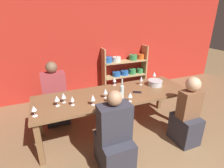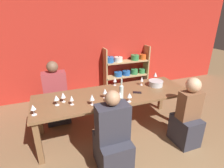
# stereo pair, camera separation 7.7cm
# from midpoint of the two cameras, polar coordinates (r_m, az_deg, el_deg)

# --- Properties ---
(wall_back_red) EXTENTS (8.80, 0.06, 2.70)m
(wall_back_red) POSITION_cam_midpoint_polar(r_m,az_deg,el_deg) (4.60, -9.24, 12.80)
(wall_back_red) COLOR red
(wall_back_red) RESTS_ON ground_plane
(shelf_unit) EXTENTS (1.29, 0.30, 1.24)m
(shelf_unit) POSITION_cam_midpoint_polar(r_m,az_deg,el_deg) (4.96, 3.75, 3.62)
(shelf_unit) COLOR tan
(shelf_unit) RESTS_ON ground_plane
(dining_table) EXTENTS (2.75, 0.89, 0.76)m
(dining_table) POSITION_cam_midpoint_polar(r_m,az_deg,el_deg) (3.11, -0.01, -4.57)
(dining_table) COLOR brown
(dining_table) RESTS_ON ground_plane
(mixing_bowl) EXTENTS (0.28, 0.28, 0.11)m
(mixing_bowl) POSITION_cam_midpoint_polar(r_m,az_deg,el_deg) (3.50, 13.29, 0.45)
(mixing_bowl) COLOR #B7BABC
(mixing_bowl) RESTS_ON dining_table
(wine_bottle_green) EXTENTS (0.07, 0.07, 0.35)m
(wine_bottle_green) POSITION_cam_midpoint_polar(r_m,az_deg,el_deg) (2.84, 2.46, -2.38)
(wine_bottle_green) COLOR #B2C6C1
(wine_bottle_green) RESTS_ON dining_table
(wine_glass_red_a) EXTENTS (0.07, 0.07, 0.15)m
(wine_glass_red_a) POSITION_cam_midpoint_polar(r_m,az_deg,el_deg) (2.75, -1.93, -4.03)
(wine_glass_red_a) COLOR white
(wine_glass_red_a) RESTS_ON dining_table
(wine_glass_red_b) EXTENTS (0.08, 0.08, 0.15)m
(wine_glass_red_b) POSITION_cam_midpoint_polar(r_m,az_deg,el_deg) (2.78, 5.14, -3.68)
(wine_glass_red_b) COLOR white
(wine_glass_red_b) RESTS_ON dining_table
(wine_glass_red_c) EXTENTS (0.08, 0.08, 0.17)m
(wine_glass_red_c) POSITION_cam_midpoint_polar(r_m,az_deg,el_deg) (2.76, 1.90, -3.50)
(wine_glass_red_c) COLOR white
(wine_glass_red_c) RESTS_ON dining_table
(wine_glass_red_d) EXTENTS (0.06, 0.06, 0.17)m
(wine_glass_red_d) POSITION_cam_midpoint_polar(r_m,az_deg,el_deg) (3.46, 8.88, 1.61)
(wine_glass_red_d) COLOR white
(wine_glass_red_d) RESTS_ON dining_table
(wine_glass_red_e) EXTENTS (0.08, 0.08, 0.16)m
(wine_glass_red_e) POSITION_cam_midpoint_polar(r_m,az_deg,el_deg) (3.84, 13.10, 3.16)
(wine_glass_red_e) COLOR white
(wine_glass_red_e) RESTS_ON dining_table
(wine_glass_red_f) EXTENTS (0.06, 0.06, 0.15)m
(wine_glass_red_f) POSITION_cam_midpoint_polar(r_m,az_deg,el_deg) (2.74, -13.66, -4.80)
(wine_glass_red_f) COLOR white
(wine_glass_red_f) RESTS_ON dining_table
(wine_glass_red_g) EXTENTS (0.08, 0.08, 0.17)m
(wine_glass_red_g) POSITION_cam_midpoint_polar(r_m,az_deg,el_deg) (2.68, -7.12, -4.51)
(wine_glass_red_g) COLOR white
(wine_glass_red_g) RESTS_ON dining_table
(wine_glass_white_a) EXTENTS (0.07, 0.07, 0.16)m
(wine_glass_white_a) POSITION_cam_midpoint_polar(r_m,az_deg,el_deg) (2.63, -24.98, -7.36)
(wine_glass_white_a) COLOR white
(wine_glass_white_a) RESTS_ON dining_table
(wine_glass_white_b) EXTENTS (0.08, 0.08, 0.17)m
(wine_glass_white_b) POSITION_cam_midpoint_polar(r_m,az_deg,el_deg) (2.77, -18.35, -4.55)
(wine_glass_white_b) COLOR white
(wine_glass_white_b) RESTS_ON dining_table
(wine_glass_empty_a) EXTENTS (0.08, 0.08, 0.16)m
(wine_glass_empty_a) POSITION_cam_midpoint_polar(r_m,az_deg,el_deg) (2.85, -16.35, -3.73)
(wine_glass_empty_a) COLOR white
(wine_glass_empty_a) RESTS_ON dining_table
(wine_glass_red_h) EXTENTS (0.08, 0.08, 0.17)m
(wine_glass_red_h) POSITION_cam_midpoint_polar(r_m,az_deg,el_deg) (2.88, -2.95, -2.44)
(wine_glass_red_h) COLOR white
(wine_glass_red_h) RESTS_ON dining_table
(wine_glass_white_c) EXTENTS (0.07, 0.07, 0.16)m
(wine_glass_white_c) POSITION_cam_midpoint_polar(r_m,az_deg,el_deg) (3.40, 0.16, 1.32)
(wine_glass_white_c) COLOR white
(wine_glass_white_c) RESTS_ON dining_table
(cell_phone) EXTENTS (0.17, 0.13, 0.01)m
(cell_phone) POSITION_cam_midpoint_polar(r_m,az_deg,el_deg) (3.15, 7.53, -2.66)
(cell_phone) COLOR black
(cell_phone) RESTS_ON dining_table
(person_near_a) EXTENTS (0.44, 0.54, 1.20)m
(person_near_a) POSITION_cam_midpoint_polar(r_m,az_deg,el_deg) (2.53, -0.17, -18.22)
(person_near_a) COLOR #2D2D38
(person_near_a) RESTS_ON ground_plane
(person_far_a) EXTENTS (0.45, 0.56, 1.24)m
(person_far_a) POSITION_cam_midpoint_polar(r_m,az_deg,el_deg) (3.72, -18.45, -4.98)
(person_far_a) COLOR #2D2D38
(person_far_a) RESTS_ON ground_plane
(person_near_b) EXTENTS (0.36, 0.44, 1.18)m
(person_near_b) POSITION_cam_midpoint_polar(r_m,az_deg,el_deg) (3.19, 22.57, -10.33)
(person_near_b) COLOR #2D2D38
(person_near_b) RESTS_ON ground_plane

